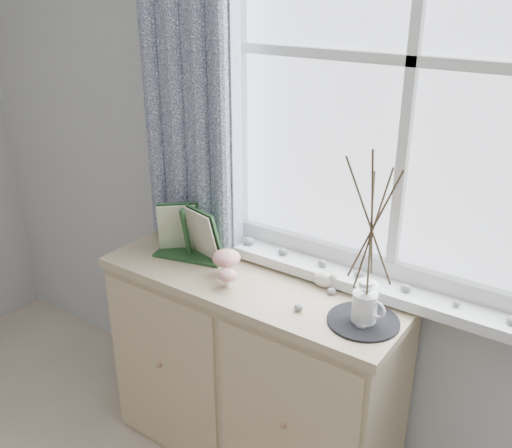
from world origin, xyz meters
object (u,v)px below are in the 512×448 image
(toadstool_cluster, at_px, (227,263))
(sideboard, at_px, (252,370))
(twig_pitcher, at_px, (372,223))
(botanical_book, at_px, (184,234))

(toadstool_cluster, bearing_deg, sideboard, 32.32)
(twig_pitcher, bearing_deg, toadstool_cluster, -164.81)
(sideboard, bearing_deg, twig_pitcher, -4.25)
(toadstool_cluster, bearing_deg, twig_pitcher, 1.58)
(botanical_book, xyz_separation_m, twig_pitcher, (0.77, -0.00, 0.24))
(botanical_book, bearing_deg, twig_pitcher, -14.72)
(toadstool_cluster, bearing_deg, botanical_book, 175.40)
(botanical_book, distance_m, toadstool_cluster, 0.23)
(sideboard, relative_size, toadstool_cluster, 7.44)
(toadstool_cluster, xyz_separation_m, twig_pitcher, (0.55, 0.02, 0.29))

